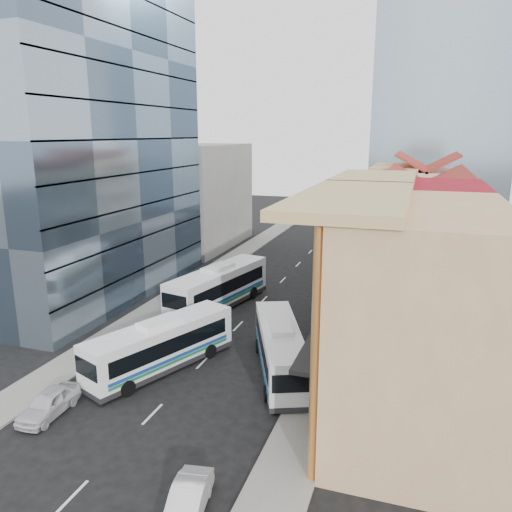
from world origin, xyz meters
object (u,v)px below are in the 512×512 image
(office_tower, at_px, (81,139))
(bus_left_far, at_px, (219,286))
(sedan_right, at_px, (187,502))
(sedan_left, at_px, (49,403))
(bus_right, at_px, (280,348))
(shophouse_tan, at_px, (420,319))
(bus_left_near, at_px, (161,344))

(office_tower, xyz_separation_m, bus_left_far, (13.74, -0.24, -13.00))
(bus_left_far, distance_m, sedan_right, 25.64)
(sedan_left, bearing_deg, bus_right, 36.94)
(shophouse_tan, distance_m, bus_left_near, 16.80)
(bus_right, relative_size, sedan_right, 2.74)
(bus_left_far, bearing_deg, bus_left_near, -72.73)
(office_tower, bearing_deg, sedan_right, -47.52)
(shophouse_tan, relative_size, sedan_right, 3.53)
(bus_left_near, distance_m, sedan_left, 7.86)
(bus_left_near, relative_size, bus_left_far, 0.89)
(shophouse_tan, height_order, bus_right, shophouse_tan)
(sedan_right, bearing_deg, bus_right, 79.36)
(bus_left_near, bearing_deg, office_tower, 161.37)
(office_tower, bearing_deg, bus_left_far, -0.99)
(bus_left_near, height_order, sedan_right, bus_left_near)
(office_tower, height_order, bus_right, office_tower)
(office_tower, bearing_deg, bus_right, -25.65)
(bus_right, bearing_deg, sedan_left, -162.79)
(sedan_left, bearing_deg, bus_left_far, 80.90)
(shophouse_tan, bearing_deg, bus_left_near, 175.84)
(bus_left_near, xyz_separation_m, sedan_right, (7.52, -11.54, -1.13))
(shophouse_tan, distance_m, bus_right, 10.03)
(shophouse_tan, height_order, sedan_right, shophouse_tan)
(bus_left_far, xyz_separation_m, sedan_left, (-2.24, -19.65, -1.28))
(office_tower, bearing_deg, bus_left_near, -40.93)
(bus_right, distance_m, sedan_right, 13.60)
(bus_left_near, distance_m, bus_left_far, 12.63)
(shophouse_tan, relative_size, sedan_left, 3.31)
(bus_left_near, distance_m, bus_right, 7.97)
(office_tower, height_order, bus_left_near, office_tower)
(shophouse_tan, xyz_separation_m, sedan_left, (-19.50, -5.89, -5.28))
(bus_left_far, height_order, sedan_right, bus_left_far)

